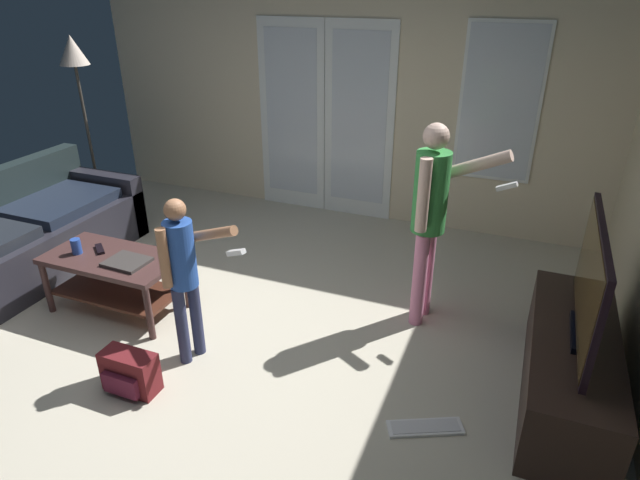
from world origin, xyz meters
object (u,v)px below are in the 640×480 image
Objects in this scene: tv_stand at (569,366)px; tv_remote_black at (100,249)px; laptop_closed at (127,262)px; person_adult at (431,209)px; cup_near_edge at (76,246)px; backpack at (130,373)px; loose_keyboard at (425,427)px; coffee_table at (114,271)px; person_child at (184,268)px; floor_lamp at (75,65)px; leather_couch at (16,242)px; flat_screen_tv at (590,284)px.

tv_remote_black is at bearing -176.75° from tv_stand.
person_adult is at bearing 23.96° from laptop_closed.
laptop_closed is at bearing -174.72° from tv_stand.
tv_remote_black is (-3.40, -0.19, 0.25)m from tv_stand.
cup_near_edge is at bearing -100.54° from tv_remote_black.
backpack is at bearing -2.44° from tv_remote_black.
loose_keyboard is 2.66× the size of tv_remote_black.
coffee_table is at bearing 168.10° from laptop_closed.
laptop_closed is at bearing -14.29° from coffee_table.
laptop_closed is at bearing 160.24° from person_child.
floor_lamp is 15.64× the size of cup_near_edge.
backpack reaches higher than loose_keyboard.
tv_remote_black reaches higher than tv_stand.
leather_couch is 2.15m from person_child.
cup_near_edge reaches higher than laptop_closed.
backpack is (2.21, -2.21, -1.45)m from floor_lamp.
loose_keyboard is (3.69, -0.50, -0.29)m from leather_couch.
floor_lamp is at bearing 128.63° from cup_near_edge.
coffee_table is 0.86× the size of flat_screen_tv.
coffee_table is 0.24m from laptop_closed.
cup_near_edge reaches higher than loose_keyboard.
backpack is (-2.55, -0.96, -0.10)m from tv_stand.
leather_couch is 1.89× the size of person_child.
backpack is at bearing -135.85° from person_adult.
laptop_closed is at bearing -158.43° from person_adult.
floor_lamp is 4.12× the size of loose_keyboard.
person_adult is at bearing 152.68° from flat_screen_tv.
laptop_closed reaches higher than loose_keyboard.
person_child is (0.88, -0.30, 0.37)m from coffee_table.
loose_keyboard is at bearing 30.98° from tv_remote_black.
backpack is (1.89, -0.86, -0.17)m from leather_couch.
laptop_closed is 0.46m from cup_near_edge.
leather_couch is 2.16× the size of coffee_table.
tv_remote_black is (-0.15, 0.04, 0.14)m from coffee_table.
tv_stand is at bearing 4.79° from cup_near_edge.
laptop_closed is at bearing 172.27° from loose_keyboard.
leather_couch is 1.40m from laptop_closed.
laptop_closed is (-3.06, -0.29, -0.33)m from flat_screen_tv.
person_adult reaches higher than person_child.
leather_couch is 1.06m from tv_remote_black.
coffee_table is (1.19, -0.14, 0.04)m from leather_couch.
coffee_table is at bearing -175.84° from tv_stand.
person_adult reaches higher than loose_keyboard.
flat_screen_tv is at bearing -27.32° from person_adult.
leather_couch is at bearing -145.45° from tv_remote_black.
leather_couch is 3.53m from person_adult.
flat_screen_tv is (4.44, 0.10, 0.51)m from leather_couch.
coffee_table is 2.27× the size of loose_keyboard.
floor_lamp is (-1.51, 1.48, 1.24)m from coffee_table.
person_adult is at bearing 152.56° from tv_stand.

